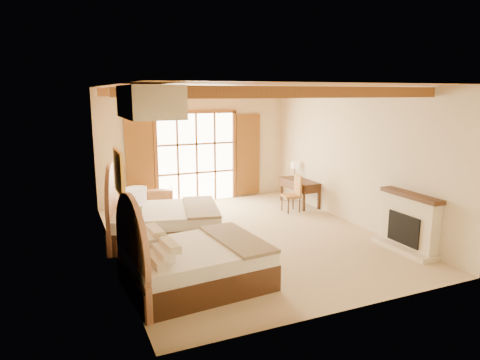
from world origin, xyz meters
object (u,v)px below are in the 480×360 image
nightstand (138,258)px  desk (300,192)px  bed_far (157,220)px  armchair (159,199)px  bed_near (187,262)px

nightstand → desk: 5.77m
nightstand → desk: desk is taller
nightstand → bed_far: bearing=45.7°
armchair → bed_far: bearing=89.9°
nightstand → armchair: bearing=51.4°
armchair → desk: bearing=-178.6°
bed_near → bed_far: size_ratio=0.89×
desk → armchair: bearing=165.8°
bed_far → nightstand: (-0.68, -1.55, -0.15)m
bed_near → nightstand: (-0.62, 0.82, -0.14)m
bed_near → armchair: size_ratio=3.10×
armchair → desk: size_ratio=0.56×
desk → nightstand: bearing=-151.6°
bed_far → bed_near: bearing=-78.4°
bed_near → nightstand: bearing=122.5°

